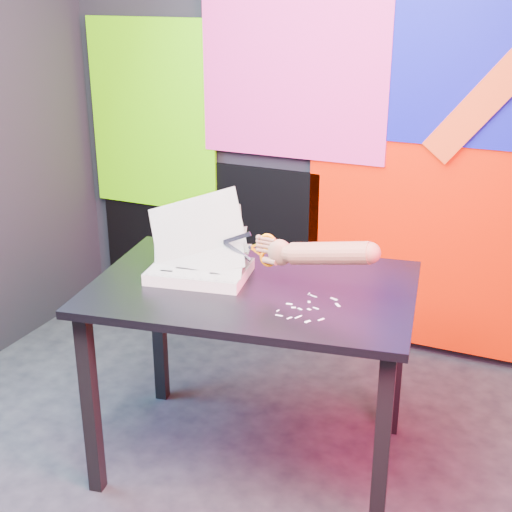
% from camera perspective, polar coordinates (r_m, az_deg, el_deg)
% --- Properties ---
extents(room, '(3.01, 3.01, 2.71)m').
position_cam_1_polar(room, '(2.11, -5.14, 9.55)').
color(room, black).
rests_on(room, ground).
extents(backdrop, '(2.88, 0.05, 2.08)m').
position_cam_1_polar(backdrop, '(3.50, 7.69, 7.50)').
color(backdrop, '#F61C00').
rests_on(backdrop, ground).
extents(work_table, '(1.26, 0.94, 0.75)m').
position_cam_1_polar(work_table, '(2.60, -0.22, -4.21)').
color(work_table, black).
rests_on(work_table, ground).
extents(printout_stack, '(0.43, 0.32, 0.34)m').
position_cam_1_polar(printout_stack, '(2.63, -4.53, -1.02)').
color(printout_stack, silver).
rests_on(printout_stack, work_table).
extents(scissors, '(0.21, 0.02, 0.12)m').
position_cam_1_polar(scissors, '(2.50, 0.66, 0.52)').
color(scissors, '#969AB2').
rests_on(scissors, printout_stack).
extents(hand_forearm, '(0.44, 0.10, 0.14)m').
position_cam_1_polar(hand_forearm, '(2.41, 5.24, 0.24)').
color(hand_forearm, '#9E5540').
rests_on(hand_forearm, work_table).
extents(paper_clippings, '(0.18, 0.23, 0.00)m').
position_cam_1_polar(paper_clippings, '(2.39, 4.29, -4.18)').
color(paper_clippings, white).
rests_on(paper_clippings, work_table).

